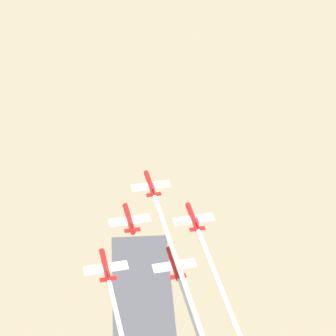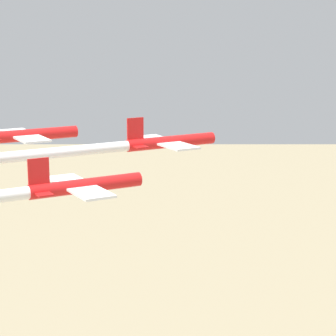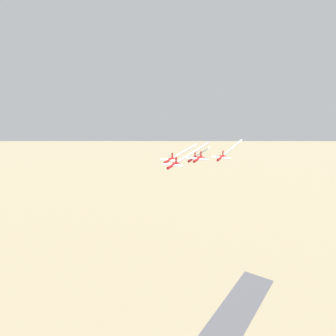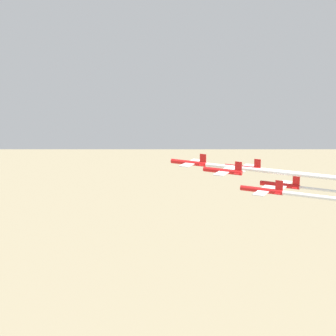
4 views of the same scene
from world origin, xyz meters
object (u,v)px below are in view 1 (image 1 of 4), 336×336
at_px(jet_1, 129,219).
at_px(jet_2, 193,218).
at_px(jet_0, 151,185).
at_px(jet_3, 106,267).
at_px(jet_4, 174,265).

relative_size(jet_1, jet_2, 1.00).
relative_size(jet_0, jet_3, 1.00).
bearing_deg(jet_4, jet_0, 90.00).
bearing_deg(jet_1, jet_3, -120.47).
height_order(jet_0, jet_3, jet_0).
distance_m(jet_0, jet_2, 16.09).
relative_size(jet_2, jet_4, 1.00).
bearing_deg(jet_0, jet_1, -120.47).
bearing_deg(jet_4, jet_1, 120.47).
xyz_separation_m(jet_2, jet_4, (15.17, -5.05, -1.74)).
bearing_deg(jet_0, jet_3, -120.47).
bearing_deg(jet_1, jet_2, -0.00).
bearing_deg(jet_3, jet_0, 59.53).
bearing_deg(jet_4, jet_2, 59.53).
bearing_deg(jet_2, jet_1, 180.00).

